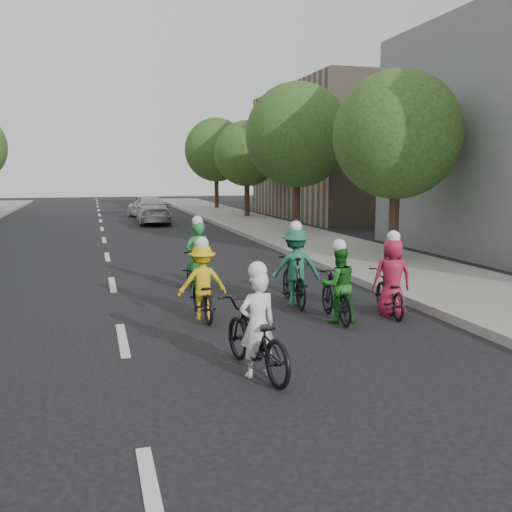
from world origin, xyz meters
name	(u,v)px	position (x,y,z in m)	size (l,w,h in m)	color
ground	(123,340)	(0.00, 0.00, 0.00)	(120.00, 120.00, 0.00)	black
sidewalk_right	(328,246)	(8.00, 10.00, 0.07)	(4.00, 80.00, 0.15)	gray
curb_right	(278,248)	(6.05, 10.00, 0.09)	(0.18, 80.00, 0.18)	#999993
bldg_se	(358,154)	(16.00, 24.00, 4.00)	(10.00, 14.00, 8.00)	gray
tree_r_0	(397,135)	(8.80, 6.60, 3.96)	(4.00, 4.00, 5.97)	black
tree_r_1	(298,135)	(8.80, 15.60, 4.52)	(4.80, 4.80, 6.93)	black
tree_r_2	(247,154)	(8.80, 24.60, 3.96)	(4.00, 4.00, 5.97)	black
tree_r_3	(216,150)	(8.80, 33.60, 4.52)	(4.80, 4.80, 6.93)	black
cyclist_0	(198,265)	(1.94, 3.63, 0.63)	(0.70, 1.65, 1.81)	black
cyclist_1	(337,290)	(3.98, 0.13, 0.60)	(0.74, 1.67, 1.59)	black
cyclist_2	(256,335)	(1.72, -2.19, 0.56)	(0.99, 2.06, 1.61)	black
cyclist_3	(390,286)	(5.20, 0.31, 0.59)	(0.89, 1.75, 1.70)	black
cyclist_4	(202,289)	(1.57, 1.06, 0.58)	(0.95, 1.73, 1.60)	black
cyclist_5	(295,273)	(3.66, 1.60, 0.70)	(1.12, 1.81, 1.81)	black
follow_car_lead	(154,213)	(2.80, 22.15, 0.63)	(1.78, 4.37, 1.27)	#A6A6AA
follow_car_trail	(147,206)	(2.84, 26.75, 0.74)	(1.75, 4.35, 1.48)	silver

